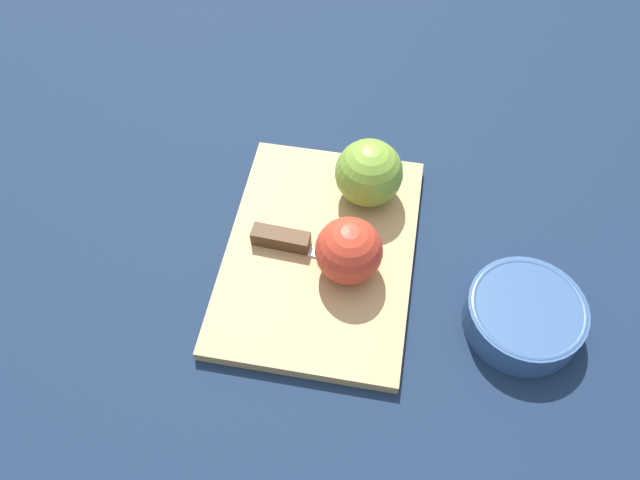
# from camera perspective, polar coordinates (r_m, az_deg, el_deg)

# --- Properties ---
(ground_plane) EXTENTS (4.00, 4.00, 0.00)m
(ground_plane) POSITION_cam_1_polar(r_m,az_deg,el_deg) (0.77, 0.00, -1.51)
(ground_plane) COLOR #14233D
(cutting_board) EXTENTS (0.32, 0.23, 0.02)m
(cutting_board) POSITION_cam_1_polar(r_m,az_deg,el_deg) (0.76, 0.00, -1.19)
(cutting_board) COLOR tan
(cutting_board) RESTS_ON ground_plane
(apple_half_left) EXTENTS (0.08, 0.08, 0.08)m
(apple_half_left) POSITION_cam_1_polar(r_m,az_deg,el_deg) (0.78, 4.50, 6.15)
(apple_half_left) COLOR olive
(apple_half_left) RESTS_ON cutting_board
(apple_half_right) EXTENTS (0.08, 0.08, 0.08)m
(apple_half_right) POSITION_cam_1_polar(r_m,az_deg,el_deg) (0.71, 2.64, -0.96)
(apple_half_right) COLOR red
(apple_half_right) RESTS_ON cutting_board
(knife) EXTENTS (0.02, 0.15, 0.02)m
(knife) POSITION_cam_1_polar(r_m,az_deg,el_deg) (0.75, -3.11, -0.26)
(knife) COLOR silver
(knife) RESTS_ON cutting_board
(bowl) EXTENTS (0.13, 0.13, 0.04)m
(bowl) POSITION_cam_1_polar(r_m,az_deg,el_deg) (0.74, 18.20, -6.46)
(bowl) COLOR #33517F
(bowl) RESTS_ON ground_plane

